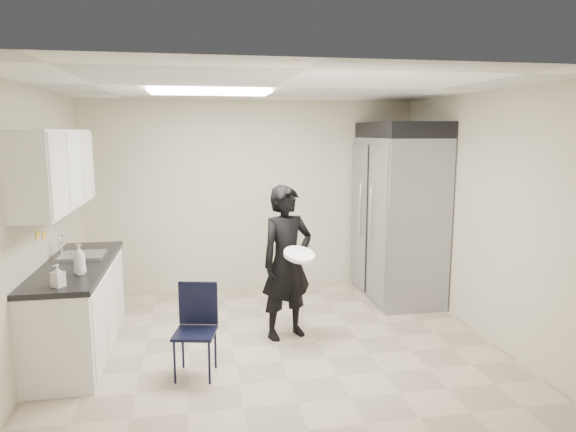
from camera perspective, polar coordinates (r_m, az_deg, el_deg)
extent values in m
plane|color=tan|center=(5.48, -1.39, -14.10)|extent=(4.50, 4.50, 0.00)
plane|color=white|center=(5.04, -1.50, 14.13)|extent=(4.50, 4.50, 0.00)
plane|color=#BDB39C|center=(7.06, -3.93, 2.18)|extent=(4.50, 0.00, 4.50)
plane|color=#BDB39C|center=(5.26, -26.47, -1.27)|extent=(0.00, 4.00, 4.00)
plane|color=#BDB39C|center=(5.88, 20.79, 0.13)|extent=(0.00, 4.00, 4.00)
cube|color=white|center=(5.38, -8.68, 13.41)|extent=(1.20, 0.60, 0.02)
cube|color=silver|center=(5.58, -22.25, -9.64)|extent=(0.60, 1.90, 0.86)
cube|color=black|center=(5.45, -22.54, -5.11)|extent=(0.64, 1.95, 0.05)
cube|color=gray|center=(5.69, -21.81, -4.63)|extent=(0.42, 0.40, 0.14)
cylinder|color=silver|center=(5.70, -23.87, -3.19)|extent=(0.02, 0.02, 0.24)
cube|color=silver|center=(5.34, -24.49, 4.71)|extent=(0.35, 1.80, 0.75)
cube|color=black|center=(6.49, -22.47, 3.70)|extent=(0.22, 0.30, 0.35)
cube|color=yellow|center=(5.36, -26.06, -1.92)|extent=(0.00, 0.12, 0.07)
cube|color=yellow|center=(5.56, -25.48, -1.93)|extent=(0.00, 0.12, 0.07)
cube|color=gray|center=(6.85, 12.18, -0.35)|extent=(0.80, 1.35, 2.10)
cube|color=black|center=(6.76, 12.52, 9.31)|extent=(0.80, 1.35, 0.20)
cube|color=black|center=(4.77, -10.30, -12.69)|extent=(0.43, 0.43, 0.81)
imported|color=black|center=(5.43, -0.14, -5.18)|extent=(0.70, 0.58, 1.63)
cylinder|color=white|center=(5.19, 1.27, -4.32)|extent=(0.41, 0.41, 0.04)
imported|color=white|center=(4.99, -22.17, -4.47)|extent=(0.15, 0.15, 0.28)
imported|color=#B1AFBC|center=(4.66, -24.21, -6.06)|extent=(0.12, 0.12, 0.19)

